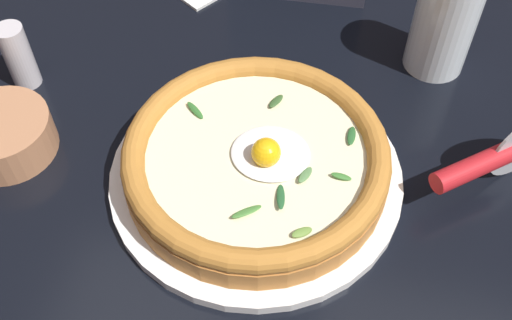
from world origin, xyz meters
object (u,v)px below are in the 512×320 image
at_px(pizza, 256,158).
at_px(pizza_cutter, 493,159).
at_px(side_bowl, 4,136).
at_px(pepper_shaker, 19,56).
at_px(drinking_glass, 442,30).

distance_m(pizza, pizza_cutter, 0.23).
height_order(side_bowl, pepper_shaker, pepper_shaker).
xyz_separation_m(pizza_cutter, pepper_shaker, (0.52, -0.06, -0.00)).
relative_size(pizza, drinking_glass, 2.18).
bearing_deg(pizza, drinking_glass, -130.07).
height_order(pizza, side_bowl, pizza).
relative_size(side_bowl, pepper_shaker, 1.30).
height_order(pizza_cutter, drinking_glass, drinking_glass).
distance_m(drinking_glass, pepper_shaker, 0.49).
distance_m(pizza, pepper_shaker, 0.31).
bearing_deg(pepper_shaker, drinking_glass, -165.60).
xyz_separation_m(side_bowl, drinking_glass, (-0.45, -0.22, 0.03)).
bearing_deg(drinking_glass, pepper_shaker, 14.40).
bearing_deg(pizza, pepper_shaker, -17.41).
relative_size(side_bowl, drinking_glass, 0.85).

